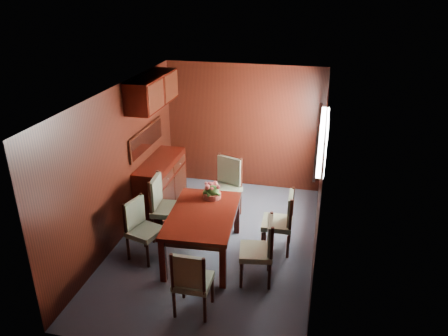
% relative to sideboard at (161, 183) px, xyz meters
% --- Properties ---
extents(ground, '(4.50, 4.50, 0.00)m').
position_rel_sideboard_xyz_m(ground, '(1.25, -1.00, -0.45)').
color(ground, '#333A46').
rests_on(ground, ground).
extents(room_shell, '(3.06, 4.52, 2.41)m').
position_rel_sideboard_xyz_m(room_shell, '(1.15, -0.67, 1.18)').
color(room_shell, black).
rests_on(room_shell, ground).
extents(sideboard, '(0.48, 1.40, 0.90)m').
position_rel_sideboard_xyz_m(sideboard, '(0.00, 0.00, 0.00)').
color(sideboard, black).
rests_on(sideboard, ground).
extents(dining_table, '(1.05, 1.57, 0.71)m').
position_rel_sideboard_xyz_m(dining_table, '(1.14, -1.30, 0.16)').
color(dining_table, black).
rests_on(dining_table, ground).
extents(chair_left_near, '(0.52, 0.54, 0.92)m').
position_rel_sideboard_xyz_m(chair_left_near, '(0.27, -1.52, 0.06)').
color(chair_left_near, black).
rests_on(chair_left_near, ground).
extents(chair_left_far, '(0.51, 0.53, 1.05)m').
position_rel_sideboard_xyz_m(chair_left_far, '(0.40, -0.94, 0.13)').
color(chair_left_far, black).
rests_on(chair_left_far, ground).
extents(chair_right_near, '(0.50, 0.51, 0.95)m').
position_rel_sideboard_xyz_m(chair_right_near, '(2.07, -1.68, 0.08)').
color(chair_right_near, black).
rests_on(chair_right_near, ground).
extents(chair_right_far, '(0.46, 0.47, 0.97)m').
position_rel_sideboard_xyz_m(chair_right_far, '(2.26, -0.89, 0.09)').
color(chair_right_far, black).
rests_on(chair_right_far, ground).
extents(chair_head, '(0.44, 0.43, 0.93)m').
position_rel_sideboard_xyz_m(chair_head, '(1.35, -2.54, 0.07)').
color(chair_head, black).
rests_on(chair_head, ground).
extents(chair_foot, '(0.63, 0.62, 1.05)m').
position_rel_sideboard_xyz_m(chair_foot, '(1.19, -0.02, 0.14)').
color(chair_foot, black).
rests_on(chair_foot, ground).
extents(flower_centerpiece, '(0.29, 0.29, 0.29)m').
position_rel_sideboard_xyz_m(flower_centerpiece, '(1.16, -0.80, 0.40)').
color(flower_centerpiece, '#A94233').
rests_on(flower_centerpiece, dining_table).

